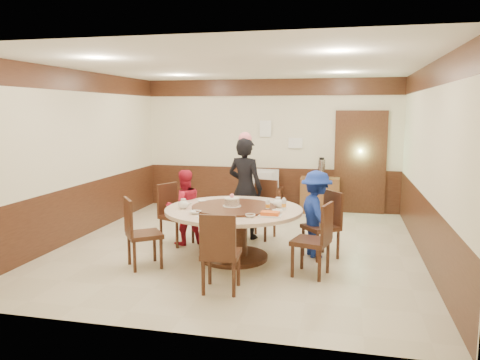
% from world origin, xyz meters
% --- Properties ---
extents(room, '(6.00, 6.04, 2.84)m').
position_xyz_m(room, '(0.01, 0.01, 1.08)').
color(room, beige).
rests_on(room, ground).
extents(banquet_table, '(1.97, 1.97, 0.78)m').
position_xyz_m(banquet_table, '(0.07, -0.64, 0.53)').
color(banquet_table, '#3F2113').
rests_on(banquet_table, ground).
extents(chair_0, '(0.62, 0.62, 0.97)m').
position_xyz_m(chair_0, '(1.31, -0.28, 0.30)').
color(chair_0, '#3F2113').
rests_on(chair_0, ground).
extents(chair_1, '(0.55, 0.55, 0.97)m').
position_xyz_m(chair_1, '(0.24, 0.58, 0.30)').
color(chair_1, '#3F2113').
rests_on(chair_1, ground).
extents(chair_2, '(0.59, 0.58, 0.97)m').
position_xyz_m(chair_2, '(-1.03, -0.08, 0.30)').
color(chair_2, '#3F2113').
rests_on(chair_2, ground).
extents(chair_3, '(0.62, 0.62, 0.97)m').
position_xyz_m(chair_3, '(-1.06, -1.27, 0.30)').
color(chair_3, '#3F2113').
rests_on(chair_3, ground).
extents(chair_4, '(0.47, 0.48, 0.97)m').
position_xyz_m(chair_4, '(0.21, -1.88, 0.30)').
color(chair_4, '#3F2113').
rests_on(chair_4, ground).
extents(chair_5, '(0.54, 0.54, 0.97)m').
position_xyz_m(chair_5, '(1.23, -1.09, 0.30)').
color(chair_5, '#3F2113').
rests_on(chair_5, ground).
extents(person_standing, '(0.71, 0.57, 1.70)m').
position_xyz_m(person_standing, '(-0.02, 0.53, 0.85)').
color(person_standing, black).
rests_on(person_standing, ground).
extents(person_red, '(0.74, 0.72, 1.21)m').
position_xyz_m(person_red, '(-0.89, -0.06, 0.60)').
color(person_red, '#B8182E').
rests_on(person_red, ground).
extents(person_blue, '(0.77, 0.95, 1.27)m').
position_xyz_m(person_blue, '(1.22, -0.24, 0.64)').
color(person_blue, navy).
rests_on(person_blue, ground).
extents(birthday_cake, '(0.26, 0.26, 0.18)m').
position_xyz_m(birthday_cake, '(0.04, -0.66, 0.84)').
color(birthday_cake, white).
rests_on(birthday_cake, banquet_table).
extents(teapot_left, '(0.17, 0.15, 0.13)m').
position_xyz_m(teapot_left, '(-0.62, -0.84, 0.81)').
color(teapot_left, white).
rests_on(teapot_left, banquet_table).
extents(teapot_right, '(0.17, 0.15, 0.13)m').
position_xyz_m(teapot_right, '(0.68, -0.43, 0.81)').
color(teapot_right, white).
rests_on(teapot_right, banquet_table).
extents(bowl_0, '(0.13, 0.13, 0.03)m').
position_xyz_m(bowl_0, '(-0.51, -0.33, 0.77)').
color(bowl_0, white).
rests_on(bowl_0, banquet_table).
extents(bowl_1, '(0.13, 0.13, 0.04)m').
position_xyz_m(bowl_1, '(0.42, -1.15, 0.77)').
color(bowl_1, white).
rests_on(bowl_1, banquet_table).
extents(bowl_2, '(0.16, 0.16, 0.04)m').
position_xyz_m(bowl_2, '(-0.35, -1.11, 0.77)').
color(bowl_2, white).
rests_on(bowl_2, banquet_table).
extents(bowl_3, '(0.14, 0.14, 0.04)m').
position_xyz_m(bowl_3, '(0.72, -0.83, 0.77)').
color(bowl_3, white).
rests_on(bowl_3, banquet_table).
extents(saucer_near, '(0.18, 0.18, 0.01)m').
position_xyz_m(saucer_near, '(-0.18, -1.29, 0.76)').
color(saucer_near, white).
rests_on(saucer_near, banquet_table).
extents(saucer_far, '(0.18, 0.18, 0.01)m').
position_xyz_m(saucer_far, '(0.52, -0.14, 0.76)').
color(saucer_far, white).
rests_on(saucer_far, banquet_table).
extents(shrimp_platter, '(0.30, 0.20, 0.06)m').
position_xyz_m(shrimp_platter, '(0.66, -1.04, 0.78)').
color(shrimp_platter, white).
rests_on(shrimp_platter, banquet_table).
extents(bottle_0, '(0.06, 0.06, 0.16)m').
position_xyz_m(bottle_0, '(0.57, -0.71, 0.83)').
color(bottle_0, white).
rests_on(bottle_0, banquet_table).
extents(bottle_1, '(0.06, 0.06, 0.16)m').
position_xyz_m(bottle_1, '(0.79, -0.62, 0.83)').
color(bottle_1, white).
rests_on(bottle_1, banquet_table).
extents(tv_stand, '(0.85, 0.45, 0.50)m').
position_xyz_m(tv_stand, '(-0.12, 2.75, 0.25)').
color(tv_stand, '#3F2113').
rests_on(tv_stand, ground).
extents(television, '(0.69, 0.19, 0.39)m').
position_xyz_m(television, '(-0.12, 2.75, 0.70)').
color(television, '#969598').
rests_on(television, tv_stand).
extents(side_cabinet, '(0.80, 0.40, 0.75)m').
position_xyz_m(side_cabinet, '(1.10, 2.78, 0.38)').
color(side_cabinet, brown).
rests_on(side_cabinet, ground).
extents(thermos, '(0.15, 0.15, 0.38)m').
position_xyz_m(thermos, '(1.12, 2.78, 0.94)').
color(thermos, silver).
rests_on(thermos, side_cabinet).
extents(notice_left, '(0.25, 0.00, 0.35)m').
position_xyz_m(notice_left, '(-0.10, 2.96, 1.75)').
color(notice_left, white).
rests_on(notice_left, room).
extents(notice_right, '(0.30, 0.00, 0.22)m').
position_xyz_m(notice_right, '(0.55, 2.96, 1.45)').
color(notice_right, white).
rests_on(notice_right, room).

